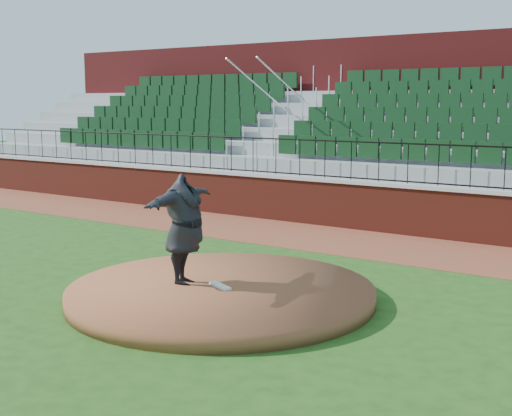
# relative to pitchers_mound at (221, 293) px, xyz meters

# --- Properties ---
(ground) EXTENTS (90.00, 90.00, 0.00)m
(ground) POSITION_rel_pitchers_mound_xyz_m (-0.57, 0.34, -0.12)
(ground) COLOR #204914
(ground) RESTS_ON ground
(warning_track) EXTENTS (34.00, 3.20, 0.01)m
(warning_track) POSITION_rel_pitchers_mound_xyz_m (-0.57, 5.74, -0.12)
(warning_track) COLOR brown
(warning_track) RESTS_ON ground
(field_wall) EXTENTS (34.00, 0.35, 1.20)m
(field_wall) POSITION_rel_pitchers_mound_xyz_m (-0.57, 7.34, 0.47)
(field_wall) COLOR maroon
(field_wall) RESTS_ON ground
(wall_cap) EXTENTS (34.00, 0.45, 0.10)m
(wall_cap) POSITION_rel_pitchers_mound_xyz_m (-0.57, 7.34, 1.12)
(wall_cap) COLOR #B7B7B7
(wall_cap) RESTS_ON field_wall
(wall_railing) EXTENTS (34.00, 0.05, 1.00)m
(wall_railing) POSITION_rel_pitchers_mound_xyz_m (-0.57, 7.34, 1.67)
(wall_railing) COLOR black
(wall_railing) RESTS_ON wall_cap
(seating_stands) EXTENTS (34.00, 5.10, 4.60)m
(seating_stands) POSITION_rel_pitchers_mound_xyz_m (-0.57, 10.06, 2.18)
(seating_stands) COLOR gray
(seating_stands) RESTS_ON ground
(concourse_wall) EXTENTS (34.00, 0.50, 5.50)m
(concourse_wall) POSITION_rel_pitchers_mound_xyz_m (-0.57, 12.86, 2.62)
(concourse_wall) COLOR maroon
(concourse_wall) RESTS_ON ground
(pitchers_mound) EXTENTS (5.18, 5.18, 0.25)m
(pitchers_mound) POSITION_rel_pitchers_mound_xyz_m (0.00, 0.00, 0.00)
(pitchers_mound) COLOR brown
(pitchers_mound) RESTS_ON ground
(pitching_rubber) EXTENTS (0.57, 0.36, 0.04)m
(pitching_rubber) POSITION_rel_pitchers_mound_xyz_m (0.02, -0.06, 0.14)
(pitching_rubber) COLOR white
(pitching_rubber) RESTS_ON pitchers_mound
(pitcher) EXTENTS (1.26, 2.41, 1.89)m
(pitcher) POSITION_rel_pitchers_mound_xyz_m (-0.60, -0.23, 1.07)
(pitcher) COLOR black
(pitcher) RESTS_ON pitchers_mound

